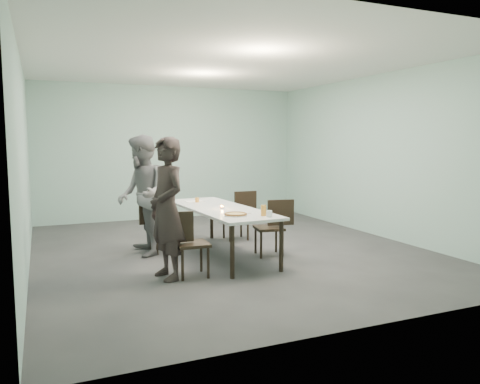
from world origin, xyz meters
name	(u,v)px	position (x,y,z in m)	size (l,w,h in m)	color
ground	(229,250)	(0.00, 0.00, 0.00)	(7.00, 7.00, 0.00)	#333335
room_shell	(229,125)	(0.00, 0.00, 2.03)	(6.02, 7.02, 3.01)	#96BDB4
table	(220,211)	(-0.26, -0.28, 0.69)	(1.04, 2.64, 0.75)	white
chair_near_left	(186,239)	(-1.09, -1.20, 0.50)	(0.62, 0.44, 0.87)	black
chair_far_left	(159,221)	(-1.09, 0.28, 0.50)	(0.62, 0.45, 0.87)	black
chair_near_right	(274,223)	(0.51, -0.61, 0.50)	(0.64, 0.49, 0.87)	black
chair_far_right	(240,212)	(0.49, 0.70, 0.50)	(0.62, 0.44, 0.87)	black
diner_near	(167,209)	(-1.33, -1.17, 0.92)	(0.67, 0.44, 1.83)	black
diner_far	(142,195)	(-1.36, 0.22, 0.94)	(0.91, 0.71, 1.88)	slate
pizza	(236,214)	(-0.34, -1.10, 0.77)	(0.34, 0.34, 0.04)	white
side_plate	(245,213)	(-0.12, -0.94, 0.76)	(0.18, 0.18, 0.01)	white
beer_glass	(264,210)	(0.01, -1.26, 0.82)	(0.08, 0.08, 0.15)	orange
water_tumbler	(269,214)	(0.03, -1.39, 0.80)	(0.08, 0.08, 0.09)	silver
tealight	(222,208)	(-0.29, -0.44, 0.77)	(0.06, 0.06, 0.05)	silver
amber_tumbler	(197,200)	(-0.39, 0.46, 0.79)	(0.07, 0.07, 0.08)	orange
menu	(194,201)	(-0.41, 0.58, 0.75)	(0.30, 0.22, 0.01)	silver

